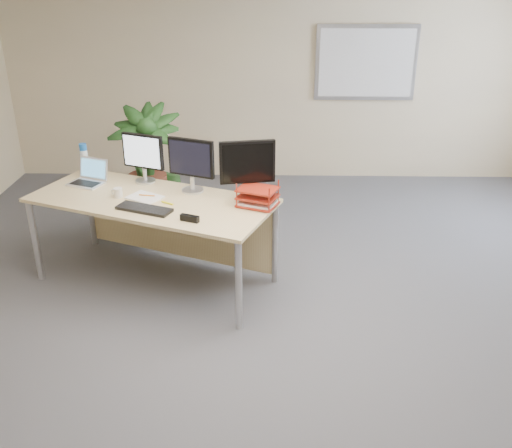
{
  "coord_description": "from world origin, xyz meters",
  "views": [
    {
      "loc": [
        -0.04,
        -3.57,
        2.74
      ],
      "look_at": [
        -0.13,
        0.35,
        0.93
      ],
      "focal_mm": 40.0,
      "sensor_mm": 36.0,
      "label": 1
    }
  ],
  "objects_px": {
    "monitor_left": "(143,155)",
    "monitor_right": "(191,162)",
    "laptop": "(89,177)",
    "floor_plant": "(147,175)",
    "desk": "(160,212)"
  },
  "relations": [
    {
      "from": "floor_plant",
      "to": "monitor_right",
      "type": "height_order",
      "value": "floor_plant"
    },
    {
      "from": "monitor_left",
      "to": "laptop",
      "type": "height_order",
      "value": "monitor_left"
    },
    {
      "from": "desk",
      "to": "laptop",
      "type": "distance_m",
      "value": 0.79
    },
    {
      "from": "monitor_left",
      "to": "monitor_right",
      "type": "distance_m",
      "value": 0.53
    },
    {
      "from": "laptop",
      "to": "monitor_right",
      "type": "bearing_deg",
      "value": -11.31
    },
    {
      "from": "monitor_left",
      "to": "laptop",
      "type": "xyz_separation_m",
      "value": [
        -0.52,
        -0.03,
        -0.21
      ]
    },
    {
      "from": "floor_plant",
      "to": "monitor_left",
      "type": "relative_size",
      "value": 3.22
    },
    {
      "from": "floor_plant",
      "to": "laptop",
      "type": "xyz_separation_m",
      "value": [
        -0.45,
        -0.45,
        0.14
      ]
    },
    {
      "from": "desk",
      "to": "floor_plant",
      "type": "xyz_separation_m",
      "value": [
        -0.25,
        0.73,
        0.1
      ]
    },
    {
      "from": "desk",
      "to": "laptop",
      "type": "height_order",
      "value": "laptop"
    },
    {
      "from": "monitor_left",
      "to": "laptop",
      "type": "relative_size",
      "value": 1.2
    },
    {
      "from": "desk",
      "to": "laptop",
      "type": "relative_size",
      "value": 6.03
    },
    {
      "from": "monitor_right",
      "to": "monitor_left",
      "type": "bearing_deg",
      "value": 154.09
    },
    {
      "from": "monitor_left",
      "to": "monitor_right",
      "type": "relative_size",
      "value": 0.95
    },
    {
      "from": "desk",
      "to": "monitor_right",
      "type": "relative_size",
      "value": 4.76
    }
  ]
}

